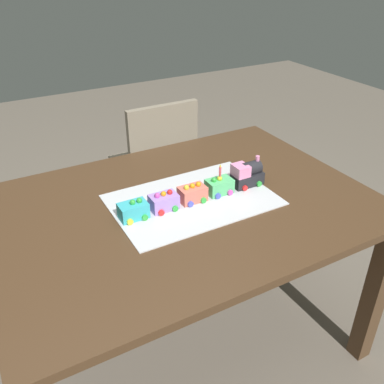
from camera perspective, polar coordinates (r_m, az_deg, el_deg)
ground_plane at (r=2.06m, az=-0.96°, el=-19.24°), size 8.00×8.00×0.00m
dining_table at (r=1.63m, az=-1.15°, el=-4.68°), size 1.40×1.00×0.74m
chair at (r=2.45m, az=-4.87°, el=3.82°), size 0.40×0.40×0.86m
cake_board at (r=1.59m, az=0.00°, el=-1.00°), size 0.60×0.40×0.00m
cake_locomotive at (r=1.67m, az=7.48°, el=2.41°), size 0.14×0.08×0.12m
cake_car_hopper_mint_green at (r=1.62m, az=3.70°, el=0.80°), size 0.10×0.08×0.07m
cake_car_flatbed_coral at (r=1.56m, az=0.06°, el=-0.21°), size 0.10×0.08×0.07m
cake_car_gondola_lavender at (r=1.52m, az=-3.84°, el=-1.31°), size 0.10×0.08×0.07m
cake_car_tanker_turquoise at (r=1.48m, az=-7.94°, el=-2.49°), size 0.10×0.08×0.07m
birthday_candle at (r=1.58m, az=3.84°, el=2.94°), size 0.01×0.01×0.05m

